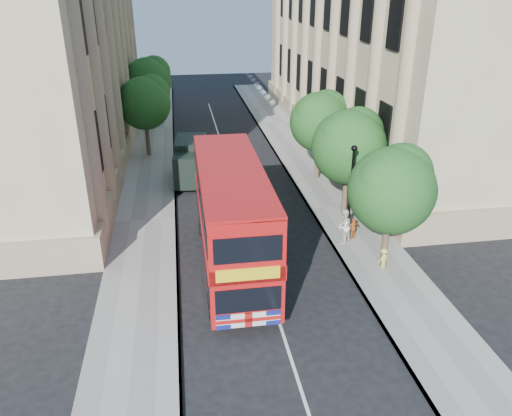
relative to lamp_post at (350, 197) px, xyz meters
name	(u,v)px	position (x,y,z in m)	size (l,w,h in m)	color
ground	(277,316)	(-5.00, -6.00, -2.51)	(120.00, 120.00, 0.00)	black
pavement_right	(337,207)	(0.75, 4.00, -2.45)	(3.50, 80.00, 0.12)	gray
pavement_left	(146,220)	(-10.75, 4.00, -2.45)	(3.50, 80.00, 0.12)	gray
building_right	(388,31)	(8.80, 18.00, 6.49)	(12.00, 38.00, 18.00)	tan
building_left	(31,36)	(-18.80, 18.00, 6.49)	(12.00, 38.00, 18.00)	tan
tree_right_near	(393,186)	(0.84, -2.97, 1.74)	(4.00, 4.00, 6.08)	#473828
tree_right_mid	(350,143)	(0.84, 3.03, 1.93)	(4.20, 4.20, 6.37)	#473828
tree_right_far	(320,119)	(0.84, 9.03, 1.80)	(4.00, 4.00, 6.15)	#473828
tree_left_far	(145,100)	(-10.96, 16.03, 1.93)	(4.00, 4.00, 6.30)	#473828
tree_left_back	(148,78)	(-10.96, 24.03, 2.20)	(4.20, 4.20, 6.65)	#473828
lamp_post	(350,197)	(0.00, 0.00, 0.00)	(0.32, 0.32, 5.16)	black
double_decker_bus	(232,215)	(-6.36, -1.80, 0.25)	(2.93, 10.83, 4.99)	#B10C0C
box_van	(191,162)	(-7.85, 9.97, -1.12)	(2.47, 5.14, 2.84)	black
police_constable	(259,297)	(-5.74, -5.85, -1.58)	(0.68, 0.44, 1.85)	black
woman_pedestrian	(344,226)	(-0.39, -0.45, -1.46)	(0.91, 0.71, 1.87)	white
child_a	(353,228)	(0.27, -0.13, -1.79)	(0.71, 0.29, 1.20)	orange
child_b	(383,258)	(0.71, -3.19, -1.88)	(0.66, 0.38, 1.01)	#EBE450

